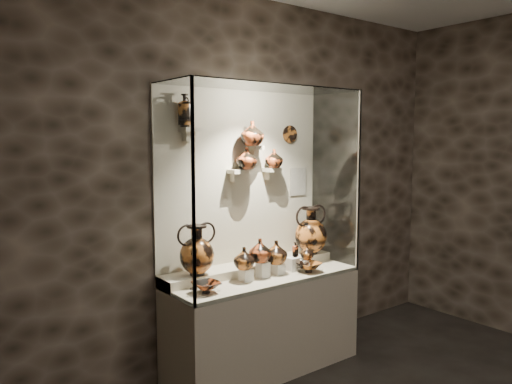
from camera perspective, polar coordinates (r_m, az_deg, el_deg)
wall_back at (r=4.39m, az=-1.72°, el=1.17°), size 5.00×0.02×3.20m
plinth at (r=4.41m, az=0.85°, el=-14.87°), size 1.70×0.60×0.80m
front_tier at (r=4.28m, az=0.86°, el=-9.67°), size 1.68×0.58×0.03m
rear_tier at (r=4.40m, az=-0.57°, el=-8.74°), size 1.70×0.25×0.10m
back_panel at (r=4.38m, az=-1.68°, el=1.16°), size 1.70×0.03×1.60m
glass_front at (r=3.91m, az=3.57°, el=0.55°), size 1.70×0.01×1.60m
glass_left at (r=3.67m, az=-9.54°, el=0.12°), size 0.01×0.60×1.60m
glass_right at (r=4.70m, az=8.99°, el=1.43°), size 0.01×0.60×1.60m
glass_top at (r=4.14m, az=0.90°, el=11.91°), size 1.70×0.60×0.01m
frame_post_left at (r=3.42m, az=-7.17°, el=-0.28°), size 0.02×0.02×1.60m
frame_post_right at (r=4.50m, az=11.61°, el=1.17°), size 0.02×0.02×1.60m
pedestal_a at (r=4.09m, az=-1.15°, el=-9.45°), size 0.09×0.09×0.10m
pedestal_b at (r=4.19m, az=0.75°, el=-8.88°), size 0.09×0.09×0.13m
pedestal_c at (r=4.30m, az=2.55°, el=-8.77°), size 0.09×0.09×0.09m
pedestal_d at (r=4.39m, az=4.17°, el=-8.24°), size 0.09×0.09×0.12m
pedestal_e at (r=4.49m, az=5.51°, el=-8.20°), size 0.09×0.09×0.08m
bracket_ul at (r=4.01m, az=-7.50°, el=7.09°), size 0.14×0.12×0.04m
bracket_ca at (r=4.26m, az=-2.18°, el=2.36°), size 0.14×0.12×0.04m
bracket_cb at (r=4.37m, az=-0.04°, el=5.09°), size 0.10×0.12×0.04m
bracket_cc at (r=4.49m, az=1.78°, el=2.56°), size 0.14×0.12×0.04m
amphora_left at (r=4.00m, az=-6.76°, el=-6.59°), size 0.37×0.37×0.41m
amphora_right at (r=4.71m, az=6.26°, el=-4.39°), size 0.45×0.45×0.45m
jug_a at (r=4.05m, az=-1.40°, el=-7.58°), size 0.19×0.19×0.18m
jug_b at (r=4.15m, az=0.44°, el=-6.69°), size 0.25×0.25×0.20m
jug_c at (r=4.26m, az=2.29°, el=-6.89°), size 0.22×0.22×0.20m
jug_e at (r=4.48m, az=5.84°, el=-6.87°), size 0.14×0.14×0.13m
lekythos_small at (r=4.39m, az=4.49°, el=-6.46°), size 0.08×0.08×0.15m
kylix_left at (r=3.81m, az=-5.71°, el=-10.65°), size 0.29×0.25×0.10m
kylix_right at (r=4.37m, az=6.03°, el=-8.44°), size 0.30×0.26×0.10m
lekythos_tall at (r=3.98m, az=-8.08°, el=9.44°), size 0.13×0.13×0.29m
ovoid_vase_a at (r=4.26m, az=-1.10°, el=3.88°), size 0.23×0.23×0.19m
ovoid_vase_b at (r=4.28m, az=-0.46°, el=6.71°), size 0.24×0.24×0.21m
ovoid_vase_c at (r=4.46m, az=2.04°, el=3.85°), size 0.19×0.19×0.17m
wall_plate at (r=4.68m, az=3.88°, el=6.61°), size 0.16×0.02×0.16m
info_placard at (r=4.78m, az=4.79°, el=1.20°), size 0.20×0.01×0.26m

